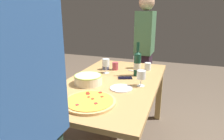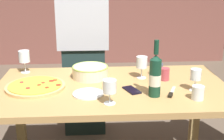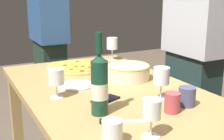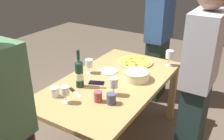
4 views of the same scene
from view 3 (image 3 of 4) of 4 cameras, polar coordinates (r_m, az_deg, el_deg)
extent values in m
cube|color=tan|center=(1.64, 0.00, -4.55)|extent=(1.60, 0.90, 0.04)
cube|color=tan|center=(2.33, -17.54, -9.09)|extent=(0.07, 0.07, 0.71)
cube|color=tan|center=(2.56, 0.14, -6.15)|extent=(0.07, 0.07, 0.71)
cylinder|color=#E5AF6C|center=(2.09, -6.78, 0.44)|extent=(0.40, 0.40, 0.02)
cylinder|color=gold|center=(2.08, -6.79, 0.78)|extent=(0.36, 0.36, 0.01)
cylinder|color=#B12918|center=(1.93, -5.69, -0.18)|extent=(0.03, 0.03, 0.00)
cylinder|color=maroon|center=(2.02, -4.07, 0.48)|extent=(0.04, 0.04, 0.00)
cylinder|color=#B12B27|center=(2.09, -8.88, 0.88)|extent=(0.03, 0.03, 0.00)
cylinder|color=#AB341B|center=(2.05, -6.84, 0.68)|extent=(0.02, 0.02, 0.00)
cylinder|color=#A33B1A|center=(2.00, -3.43, 0.38)|extent=(0.03, 0.03, 0.00)
cylinder|color=#A03218|center=(1.98, -7.67, 0.13)|extent=(0.02, 0.02, 0.00)
cylinder|color=#A92D2F|center=(2.19, -6.55, 1.60)|extent=(0.02, 0.02, 0.00)
cylinder|color=#A43922|center=(2.05, -5.54, 0.69)|extent=(0.02, 0.02, 0.00)
cylinder|color=beige|center=(1.84, 3.02, -0.39)|extent=(0.26, 0.26, 0.09)
torus|color=#9CB850|center=(1.83, 3.03, 0.80)|extent=(0.27, 0.27, 0.01)
cylinder|color=#143D2A|center=(1.30, -2.38, -3.43)|extent=(0.07, 0.07, 0.24)
cone|color=#143D2A|center=(1.26, -2.44, 2.24)|extent=(0.07, 0.07, 0.03)
cylinder|color=#143D2A|center=(1.25, -2.47, 5.14)|extent=(0.03, 0.03, 0.09)
cylinder|color=silver|center=(1.30, -2.37, -3.93)|extent=(0.08, 0.08, 0.07)
cylinder|color=white|center=(1.53, 9.11, -5.35)|extent=(0.07, 0.07, 0.00)
cylinder|color=white|center=(1.52, 9.18, -3.94)|extent=(0.01, 0.01, 0.08)
cylinder|color=white|center=(1.50, 9.30, -1.06)|extent=(0.08, 0.08, 0.08)
cylinder|color=maroon|center=(1.50, 9.25, -2.14)|extent=(0.07, 0.07, 0.02)
cylinder|color=white|center=(2.35, 0.02, 2.00)|extent=(0.07, 0.07, 0.00)
cylinder|color=white|center=(2.34, 0.02, 3.01)|extent=(0.01, 0.01, 0.08)
cylinder|color=white|center=(2.32, 0.02, 5.07)|extent=(0.08, 0.08, 0.09)
cylinder|color=maroon|center=(2.33, 0.02, 4.52)|extent=(0.07, 0.07, 0.04)
cylinder|color=white|center=(1.15, 7.29, -12.35)|extent=(0.07, 0.07, 0.00)
cylinder|color=white|center=(1.14, 7.35, -10.65)|extent=(0.01, 0.01, 0.07)
cylinder|color=white|center=(1.11, 7.47, -7.28)|extent=(0.07, 0.07, 0.07)
cylinder|color=white|center=(1.56, -10.31, -5.04)|extent=(0.07, 0.07, 0.00)
cylinder|color=white|center=(1.55, -10.38, -3.80)|extent=(0.01, 0.01, 0.07)
cylinder|color=white|center=(1.53, -10.50, -1.22)|extent=(0.08, 0.08, 0.08)
cylinder|color=#AA414C|center=(1.37, 11.29, -6.05)|extent=(0.07, 0.07, 0.09)
cylinder|color=white|center=(1.09, 0.03, -11.55)|extent=(0.08, 0.08, 0.09)
cylinder|color=#444C70|center=(1.46, 13.96, -4.87)|extent=(0.08, 0.08, 0.09)
cylinder|color=white|center=(1.72, -6.81, -2.89)|extent=(0.20, 0.20, 0.01)
cube|color=black|center=(1.49, -1.20, -5.64)|extent=(0.12, 0.16, 0.01)
cube|color=silver|center=(1.26, 3.39, -9.68)|extent=(0.07, 0.14, 0.01)
cube|color=black|center=(1.25, -0.91, -9.64)|extent=(0.05, 0.07, 0.02)
cube|color=#203534|center=(2.33, 14.49, -7.12)|extent=(0.38, 0.20, 0.84)
cube|color=#B7BCC9|center=(2.17, 15.77, 11.18)|extent=(0.45, 0.24, 0.63)
cube|color=#203428|center=(2.80, -11.42, -3.16)|extent=(0.37, 0.20, 0.85)
cube|color=#2A5087|center=(2.66, -12.25, 12.16)|extent=(0.44, 0.24, 0.63)
camera|label=1|loc=(3.10, -26.91, 15.95)|focal=31.39mm
camera|label=2|loc=(1.98, -69.99, 11.78)|focal=49.54mm
camera|label=4|loc=(1.99, 81.93, 19.53)|focal=39.95mm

